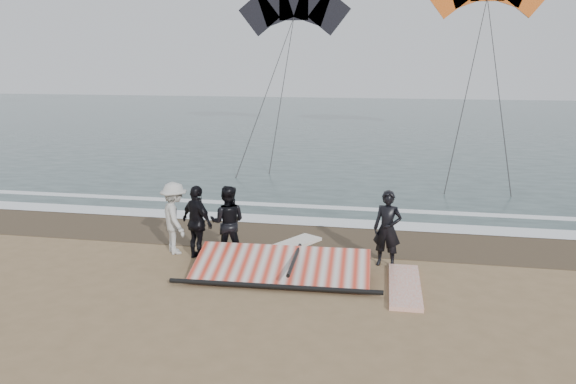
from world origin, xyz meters
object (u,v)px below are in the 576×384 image
(board_cream, at_px, (286,247))
(man_main, at_px, (387,229))
(board_white, at_px, (405,286))
(sail_rig, at_px, (280,267))

(board_cream, bearing_deg, man_main, 14.83)
(board_white, height_order, sail_rig, sail_rig)
(man_main, xyz_separation_m, board_cream, (-2.55, 0.74, -0.86))
(man_main, height_order, board_white, man_main)
(board_cream, height_order, sail_rig, sail_rig)
(sail_rig, bearing_deg, board_cream, 96.34)
(board_white, height_order, board_cream, same)
(board_white, xyz_separation_m, board_cream, (-2.97, 2.03, -0.00))
(man_main, relative_size, board_cream, 0.81)
(sail_rig, bearing_deg, man_main, 23.94)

